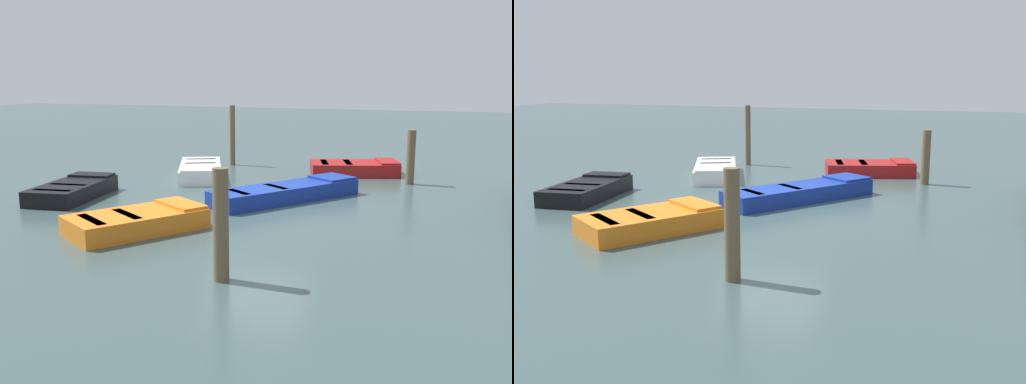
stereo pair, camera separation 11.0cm
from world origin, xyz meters
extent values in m
plane|color=#384C4C|center=(0.00, 0.00, 0.00)|extent=(80.00, 80.00, 0.00)
cube|color=maroon|center=(-5.32, 1.44, 0.20)|extent=(2.22, 3.02, 0.40)
cube|color=black|center=(-5.32, 1.44, 0.34)|extent=(1.79, 2.54, 0.04)
cube|color=maroon|center=(-5.65, 2.44, 0.43)|extent=(1.43, 0.97, 0.06)
cube|color=black|center=(-5.26, 1.25, 0.38)|extent=(1.15, 0.54, 0.04)
cube|color=black|center=(-5.03, 0.54, 0.38)|extent=(1.15, 0.54, 0.04)
cube|color=black|center=(0.69, -4.79, 0.20)|extent=(2.90, 1.61, 0.40)
cube|color=gray|center=(0.69, -4.79, 0.34)|extent=(2.45, 1.28, 0.04)
cube|color=black|center=(-0.37, -4.93, 0.43)|extent=(0.75, 1.20, 0.06)
cube|color=#776E5D|center=(0.90, -4.76, 0.38)|extent=(0.33, 0.99, 0.04)
cube|color=#776E5D|center=(1.65, -4.66, 0.38)|extent=(0.33, 0.99, 0.04)
cube|color=orange|center=(3.00, -1.53, 0.20)|extent=(3.03, 2.64, 0.40)
cube|color=black|center=(3.00, -1.53, 0.34)|extent=(2.52, 2.16, 0.04)
cube|color=orange|center=(2.11, -0.96, 0.43)|extent=(1.18, 1.38, 0.06)
cube|color=black|center=(3.17, -1.64, 0.38)|extent=(0.76, 1.02, 0.04)
cube|color=black|center=(3.79, -2.04, 0.38)|extent=(0.76, 1.02, 0.04)
cube|color=silver|center=(-3.31, -3.00, 0.20)|extent=(3.51, 2.47, 0.40)
cube|color=#334772|center=(-3.31, -3.00, 0.34)|extent=(2.95, 2.02, 0.04)
cube|color=silver|center=(-2.13, -2.48, 0.43)|extent=(1.11, 1.32, 0.06)
cube|color=navy|center=(-3.53, -3.10, 0.38)|extent=(0.58, 0.97, 0.04)
cube|color=navy|center=(-4.36, -3.47, 0.38)|extent=(0.58, 0.97, 0.04)
cube|color=navy|center=(-0.85, 0.49, 0.20)|extent=(4.00, 3.22, 0.40)
cube|color=silver|center=(-0.85, 0.49, 0.34)|extent=(3.36, 2.67, 0.04)
cube|color=navy|center=(-2.17, 1.40, 0.43)|extent=(1.29, 1.31, 0.06)
cube|color=#A4A49F|center=(-0.60, 0.32, 0.38)|extent=(0.64, 0.80, 0.04)
cube|color=#A4A49F|center=(0.34, -0.32, 0.38)|extent=(0.64, 0.80, 0.04)
cylinder|color=brown|center=(-5.91, -2.96, 1.04)|extent=(0.19, 0.19, 2.09)
cylinder|color=brown|center=(-4.20, 3.26, 0.79)|extent=(0.25, 0.25, 1.58)
cylinder|color=brown|center=(5.08, 1.22, 0.89)|extent=(0.25, 0.25, 1.77)
camera|label=1|loc=(13.03, 4.59, 3.16)|focal=40.89mm
camera|label=2|loc=(12.99, 4.69, 3.16)|focal=40.89mm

